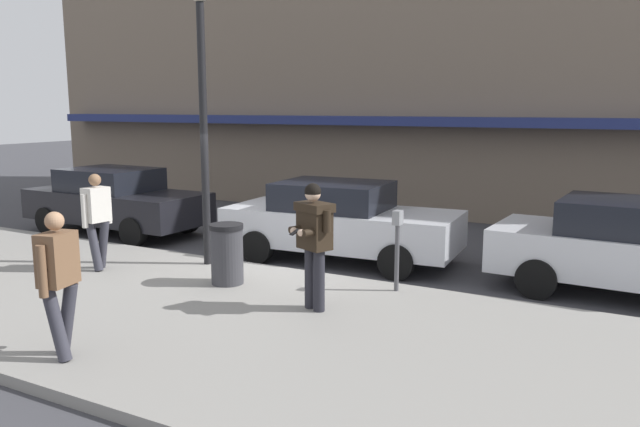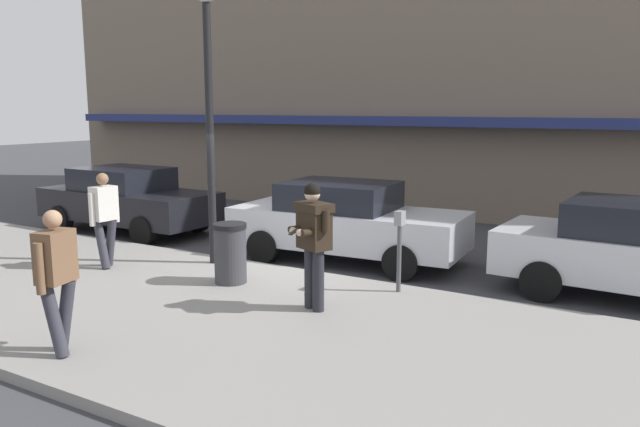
% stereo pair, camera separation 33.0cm
% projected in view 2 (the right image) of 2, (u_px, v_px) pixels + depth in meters
% --- Properties ---
extents(ground_plane, '(80.00, 80.00, 0.00)m').
position_uv_depth(ground_plane, '(281.00, 270.00, 11.53)').
color(ground_plane, '#3D3D42').
extents(sidewalk, '(32.00, 5.30, 0.14)m').
position_uv_depth(sidewalk, '(226.00, 320.00, 8.59)').
color(sidewalk, gray).
rests_on(sidewalk, ground).
extents(curb_paint_line, '(28.00, 0.12, 0.01)m').
position_uv_depth(curb_paint_line, '(330.00, 276.00, 11.07)').
color(curb_paint_line, silver).
rests_on(curb_paint_line, ground).
extents(parked_sedan_near, '(4.54, 2.00, 1.54)m').
position_uv_depth(parked_sedan_near, '(127.00, 199.00, 14.91)').
color(parked_sedan_near, black).
rests_on(parked_sedan_near, ground).
extents(parked_sedan_mid, '(4.61, 2.14, 1.54)m').
position_uv_depth(parked_sedan_mid, '(346.00, 221.00, 12.08)').
color(parked_sedan_mid, silver).
rests_on(parked_sedan_mid, ground).
extents(man_texting_on_phone, '(0.61, 0.65, 1.81)m').
position_uv_depth(man_texting_on_phone, '(313.00, 233.00, 8.65)').
color(man_texting_on_phone, '#23232B').
rests_on(man_texting_on_phone, sidewalk).
extents(pedestrian_in_light_coat, '(0.35, 0.60, 1.70)m').
position_uv_depth(pedestrian_in_light_coat, '(104.00, 214.00, 10.99)').
color(pedestrian_in_light_coat, '#33333D').
rests_on(pedestrian_in_light_coat, sidewalk).
extents(pedestrian_dark_coat, '(0.39, 0.59, 1.70)m').
position_uv_depth(pedestrian_dark_coat, '(56.00, 273.00, 7.10)').
color(pedestrian_dark_coat, '#33333D').
rests_on(pedestrian_dark_coat, sidewalk).
extents(street_lamp_post, '(0.36, 0.36, 4.88)m').
position_uv_depth(street_lamp_post, '(209.00, 97.00, 10.98)').
color(street_lamp_post, black).
rests_on(street_lamp_post, sidewalk).
extents(parking_meter, '(0.12, 0.18, 1.27)m').
position_uv_depth(parking_meter, '(399.00, 239.00, 9.55)').
color(parking_meter, '#4C4C51').
rests_on(parking_meter, sidewalk).
extents(trash_bin, '(0.55, 0.55, 0.98)m').
position_uv_depth(trash_bin, '(230.00, 253.00, 10.11)').
color(trash_bin, '#38383D').
rests_on(trash_bin, sidewalk).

